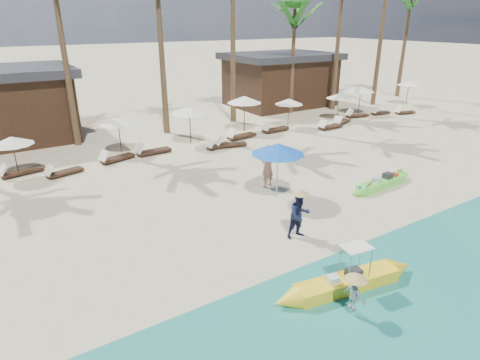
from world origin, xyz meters
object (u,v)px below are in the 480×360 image
yellow_canoe (347,282)px  tourist (267,166)px  green_canoe (382,183)px  blue_umbrella (278,149)px

yellow_canoe → tourist: 7.54m
green_canoe → tourist: tourist is taller
green_canoe → tourist: bearing=142.5°
green_canoe → tourist: size_ratio=2.36×
green_canoe → blue_umbrella: bearing=156.5°
blue_umbrella → yellow_canoe: bearing=-109.2°
yellow_canoe → tourist: (2.43, 7.10, 0.75)m
blue_umbrella → tourist: bearing=72.9°
green_canoe → blue_umbrella: size_ratio=1.95×
green_canoe → yellow_canoe: (-6.68, -4.34, 0.02)m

